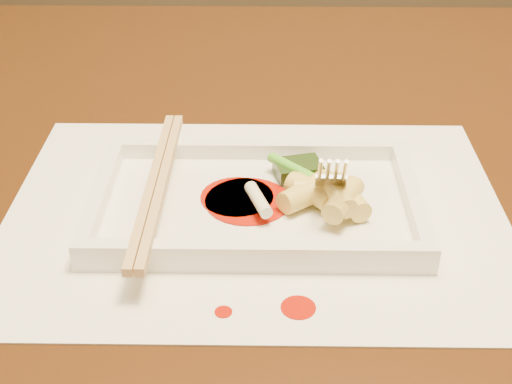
{
  "coord_description": "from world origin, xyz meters",
  "views": [
    {
      "loc": [
        -0.02,
        -0.54,
        1.08
      ],
      "look_at": [
        -0.02,
        -0.06,
        0.77
      ],
      "focal_mm": 50.0,
      "sensor_mm": 36.0,
      "label": 1
    }
  ],
  "objects_px": {
    "placemat": "(256,211)",
    "chopstick_a": "(152,183)",
    "fork": "(348,110)",
    "plate_base": "(256,207)",
    "table": "(280,262)"
  },
  "relations": [
    {
      "from": "table",
      "to": "fork",
      "type": "relative_size",
      "value": 10.0
    },
    {
      "from": "placemat",
      "to": "chopstick_a",
      "type": "height_order",
      "value": "chopstick_a"
    },
    {
      "from": "table",
      "to": "chopstick_a",
      "type": "relative_size",
      "value": 6.29
    },
    {
      "from": "chopstick_a",
      "to": "plate_base",
      "type": "bearing_deg",
      "value": 0.0
    },
    {
      "from": "fork",
      "to": "plate_base",
      "type": "bearing_deg",
      "value": -165.58
    },
    {
      "from": "plate_base",
      "to": "chopstick_a",
      "type": "relative_size",
      "value": 1.17
    },
    {
      "from": "chopstick_a",
      "to": "fork",
      "type": "relative_size",
      "value": 1.59
    },
    {
      "from": "placemat",
      "to": "chopstick_a",
      "type": "relative_size",
      "value": 1.8
    },
    {
      "from": "plate_base",
      "to": "fork",
      "type": "distance_m",
      "value": 0.11
    },
    {
      "from": "placemat",
      "to": "table",
      "type": "bearing_deg",
      "value": 70.34
    },
    {
      "from": "fork",
      "to": "placemat",
      "type": "bearing_deg",
      "value": -165.58
    },
    {
      "from": "placemat",
      "to": "fork",
      "type": "xyz_separation_m",
      "value": [
        0.07,
        0.02,
        0.08
      ]
    },
    {
      "from": "table",
      "to": "chopstick_a",
      "type": "xyz_separation_m",
      "value": [
        -0.1,
        -0.06,
        0.13
      ]
    },
    {
      "from": "table",
      "to": "placemat",
      "type": "distance_m",
      "value": 0.12
    },
    {
      "from": "table",
      "to": "plate_base",
      "type": "bearing_deg",
      "value": -109.66
    }
  ]
}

